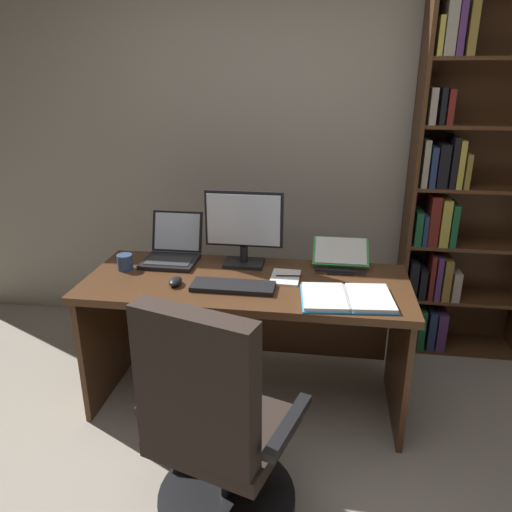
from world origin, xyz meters
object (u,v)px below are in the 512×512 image
(notepad, at_px, (285,277))
(coffee_mug, at_px, (125,262))
(office_chair, at_px, (214,434))
(pen, at_px, (289,276))
(keyboard, at_px, (233,286))
(computer_mouse, at_px, (175,282))
(desk, at_px, (249,309))
(laptop, at_px, (172,251))
(reading_stand_with_book, at_px, (341,255))
(bookshelf, at_px, (459,197))
(open_binder, at_px, (347,298))
(monitor, at_px, (244,229))

(notepad, xyz_separation_m, coffee_mug, (-0.89, -0.00, 0.04))
(office_chair, height_order, pen, office_chair)
(keyboard, distance_m, computer_mouse, 0.30)
(desk, relative_size, computer_mouse, 16.37)
(laptop, relative_size, reading_stand_with_book, 1.09)
(desk, bearing_deg, keyboard, -103.88)
(laptop, bearing_deg, keyboard, -39.39)
(computer_mouse, bearing_deg, bookshelf, 30.34)
(notepad, distance_m, coffee_mug, 0.89)
(keyboard, xyz_separation_m, pen, (0.27, 0.17, 0.00))
(computer_mouse, height_order, reading_stand_with_book, reading_stand_with_book)
(laptop, distance_m, open_binder, 1.07)
(open_binder, relative_size, coffee_mug, 5.43)
(bookshelf, height_order, reading_stand_with_book, bookshelf)
(bookshelf, bearing_deg, keyboard, -144.06)
(desk, bearing_deg, open_binder, -25.17)
(pen, bearing_deg, bookshelf, 36.75)
(notepad, bearing_deg, computer_mouse, -162.46)
(bookshelf, bearing_deg, pen, -143.25)
(notepad, bearing_deg, monitor, 146.85)
(monitor, bearing_deg, pen, -31.15)
(desk, height_order, office_chair, office_chair)
(desk, relative_size, laptop, 5.08)
(laptop, xyz_separation_m, coffee_mug, (-0.22, -0.18, -0.01))
(office_chair, relative_size, computer_mouse, 9.80)
(desk, relative_size, coffee_mug, 19.87)
(reading_stand_with_book, bearing_deg, computer_mouse, -155.08)
(pen, bearing_deg, coffee_mug, -179.72)
(bookshelf, relative_size, reading_stand_with_book, 7.23)
(monitor, distance_m, computer_mouse, 0.49)
(notepad, relative_size, pen, 1.50)
(desk, height_order, bookshelf, bookshelf)
(notepad, height_order, coffee_mug, coffee_mug)
(pen, relative_size, coffee_mug, 1.63)
(coffee_mug, bearing_deg, keyboard, -14.84)
(desk, height_order, monitor, monitor)
(office_chair, bearing_deg, monitor, 110.28)
(desk, bearing_deg, computer_mouse, -150.94)
(keyboard, height_order, pen, keyboard)
(laptop, relative_size, notepad, 1.60)
(bookshelf, xyz_separation_m, coffee_mug, (-1.89, -0.74, -0.26))
(computer_mouse, bearing_deg, keyboard, 0.00)
(keyboard, xyz_separation_m, open_binder, (0.57, -0.05, -0.00))
(office_chair, relative_size, monitor, 2.34)
(laptop, xyz_separation_m, open_binder, (0.99, -0.40, -0.04))
(laptop, distance_m, pen, 0.71)
(desk, distance_m, open_binder, 0.61)
(keyboard, bearing_deg, computer_mouse, 180.00)
(open_binder, xyz_separation_m, pen, (-0.30, 0.22, 0.00))
(desk, bearing_deg, reading_stand_with_book, 21.81)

